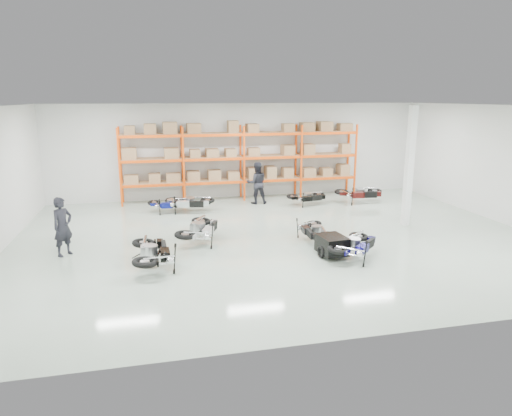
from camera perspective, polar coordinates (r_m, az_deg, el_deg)
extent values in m
plane|color=#A4B7A5|center=(16.04, 2.80, -3.67)|extent=(18.00, 18.00, 0.00)
plane|color=white|center=(15.31, 3.00, 12.62)|extent=(18.00, 18.00, 0.00)
plane|color=silver|center=(22.27, -2.00, 7.16)|extent=(18.00, 0.00, 18.00)
plane|color=silver|center=(9.14, 14.84, -2.88)|extent=(18.00, 0.00, 18.00)
plane|color=silver|center=(19.92, 28.78, 4.70)|extent=(0.00, 14.00, 14.00)
cube|color=#FB500D|center=(21.00, -16.69, 4.82)|extent=(0.08, 0.08, 3.50)
cube|color=#FB500D|center=(21.89, -16.55, 5.17)|extent=(0.08, 0.08, 3.50)
cube|color=#FB500D|center=(21.00, -9.03, 5.22)|extent=(0.08, 0.08, 3.50)
cube|color=#FB500D|center=(21.89, -9.19, 5.56)|extent=(0.08, 0.08, 3.50)
cube|color=#FB500D|center=(21.36, -1.48, 5.53)|extent=(0.08, 0.08, 3.50)
cube|color=#FB500D|center=(22.24, -1.94, 5.85)|extent=(0.08, 0.08, 3.50)
cube|color=#FB500D|center=(22.08, 5.69, 5.74)|extent=(0.08, 0.08, 3.50)
cube|color=#FB500D|center=(22.93, 4.98, 6.05)|extent=(0.08, 0.08, 3.50)
cube|color=#FB500D|center=(23.11, 12.33, 5.84)|extent=(0.08, 0.08, 3.50)
cube|color=#FB500D|center=(23.93, 11.42, 6.15)|extent=(0.08, 0.08, 3.50)
cube|color=#FB500D|center=(21.09, -12.74, 2.75)|extent=(2.70, 0.08, 0.12)
cube|color=#FB500D|center=(21.98, -12.76, 3.18)|extent=(2.70, 0.08, 0.12)
cube|color=#AC7F59|center=(21.52, -12.76, 3.15)|extent=(2.68, 0.88, 0.02)
cube|color=#AC7F59|center=(21.48, -12.79, 3.76)|extent=(2.40, 0.70, 0.44)
cube|color=#FB500D|center=(21.27, -5.17, 3.12)|extent=(2.70, 0.08, 0.12)
cube|color=#FB500D|center=(22.15, -5.49, 3.54)|extent=(2.70, 0.08, 0.12)
cube|color=#AC7F59|center=(21.70, -5.34, 3.52)|extent=(2.68, 0.88, 0.02)
cube|color=#AC7F59|center=(21.66, -5.35, 4.12)|extent=(2.40, 0.70, 0.44)
cube|color=#FB500D|center=(21.81, 2.14, 3.43)|extent=(2.70, 0.08, 0.12)
cube|color=#FB500D|center=(22.67, 1.56, 3.83)|extent=(2.70, 0.08, 0.12)
cube|color=#AC7F59|center=(22.23, 1.85, 3.81)|extent=(2.68, 0.88, 0.02)
cube|color=#AC7F59|center=(22.19, 1.85, 4.40)|extent=(2.40, 0.70, 0.44)
cube|color=#FB500D|center=(22.69, 9.01, 3.68)|extent=(2.70, 0.08, 0.12)
cube|color=#FB500D|center=(23.51, 8.20, 4.05)|extent=(2.70, 0.08, 0.12)
cube|color=#AC7F59|center=(23.09, 8.60, 4.04)|extent=(2.68, 0.88, 0.02)
cube|color=#AC7F59|center=(23.05, 8.62, 4.60)|extent=(2.40, 0.70, 0.44)
cube|color=#FB500D|center=(20.92, -12.90, 5.71)|extent=(2.70, 0.08, 0.12)
cube|color=#FB500D|center=(21.81, -12.91, 6.02)|extent=(2.70, 0.08, 0.12)
cube|color=#AC7F59|center=(21.36, -12.91, 6.06)|extent=(2.68, 0.88, 0.02)
cube|color=#AC7F59|center=(21.33, -12.95, 6.67)|extent=(2.40, 0.70, 0.44)
cube|color=#FB500D|center=(21.10, -5.24, 6.06)|extent=(2.70, 0.08, 0.12)
cube|color=#FB500D|center=(21.98, -5.56, 6.36)|extent=(2.70, 0.08, 0.12)
cube|color=#AC7F59|center=(21.53, -5.40, 6.40)|extent=(2.68, 0.88, 0.02)
cube|color=#AC7F59|center=(21.51, -5.42, 7.01)|extent=(2.40, 0.70, 0.44)
cube|color=#FB500D|center=(21.64, 2.17, 6.30)|extent=(2.70, 0.08, 0.12)
cube|color=#FB500D|center=(22.51, 1.57, 6.59)|extent=(2.70, 0.08, 0.12)
cube|color=#AC7F59|center=(22.07, 1.87, 6.63)|extent=(2.68, 0.88, 0.02)
cube|color=#AC7F59|center=(22.04, 1.87, 7.22)|extent=(2.40, 0.70, 0.44)
cube|color=#FB500D|center=(22.53, 9.11, 6.43)|extent=(2.70, 0.08, 0.12)
cube|color=#FB500D|center=(23.36, 8.29, 6.71)|extent=(2.70, 0.08, 0.12)
cube|color=#AC7F59|center=(22.93, 8.70, 6.75)|extent=(2.68, 0.88, 0.02)
cube|color=#AC7F59|center=(22.91, 8.72, 7.32)|extent=(2.40, 0.70, 0.44)
cube|color=#FB500D|center=(20.80, -13.06, 8.71)|extent=(2.70, 0.08, 0.12)
cube|color=#FB500D|center=(21.70, -13.06, 8.90)|extent=(2.70, 0.08, 0.12)
cube|color=#AC7F59|center=(21.24, -13.07, 8.99)|extent=(2.68, 0.88, 0.02)
cube|color=#AC7F59|center=(21.23, -13.11, 9.61)|extent=(2.40, 0.70, 0.44)
cube|color=#FB500D|center=(20.98, -5.30, 9.04)|extent=(2.70, 0.08, 0.12)
cube|color=#FB500D|center=(21.87, -5.62, 9.22)|extent=(2.70, 0.08, 0.12)
cube|color=#AC7F59|center=(21.42, -5.47, 9.32)|extent=(2.68, 0.88, 0.02)
cube|color=#AC7F59|center=(21.41, -5.49, 9.93)|extent=(2.40, 0.70, 0.44)
cube|color=#FB500D|center=(21.53, 2.20, 9.21)|extent=(2.70, 0.08, 0.12)
cube|color=#FB500D|center=(22.40, 1.59, 9.38)|extent=(2.70, 0.08, 0.12)
cube|color=#AC7F59|center=(21.96, 1.89, 9.48)|extent=(2.68, 0.88, 0.02)
cube|color=#AC7F59|center=(21.94, 1.90, 10.08)|extent=(2.40, 0.70, 0.44)
cube|color=#FB500D|center=(22.42, 9.22, 9.22)|extent=(2.70, 0.08, 0.12)
cube|color=#FB500D|center=(23.25, 8.38, 9.40)|extent=(2.70, 0.08, 0.12)
cube|color=#AC7F59|center=(22.83, 8.80, 9.49)|extent=(2.68, 0.88, 0.02)
cube|color=#AC7F59|center=(22.81, 8.82, 10.07)|extent=(2.40, 0.70, 0.44)
cube|color=white|center=(18.06, 18.61, 4.92)|extent=(0.25, 0.25, 4.50)
cube|color=black|center=(14.17, 9.49, -4.54)|extent=(0.84, 1.02, 0.54)
cube|color=yellow|center=(13.76, 10.23, -5.13)|extent=(0.16, 0.04, 0.11)
torus|color=black|center=(14.10, 8.04, -5.42)|extent=(0.08, 0.38, 0.38)
torus|color=black|center=(14.38, 10.85, -5.16)|extent=(0.08, 0.38, 0.38)
cylinder|color=black|center=(14.73, 8.55, -3.60)|extent=(0.14, 0.89, 0.04)
imported|color=black|center=(15.20, -23.02, -2.16)|extent=(0.78, 0.79, 1.84)
imported|color=black|center=(20.86, 0.10, 3.14)|extent=(0.97, 0.77, 1.92)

